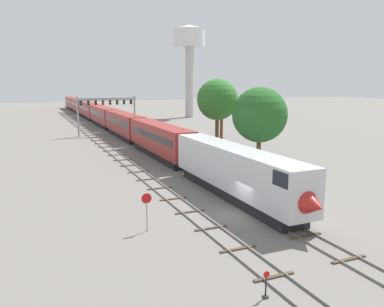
# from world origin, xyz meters

# --- Properties ---
(ground_plane) EXTENTS (400.00, 400.00, 0.00)m
(ground_plane) POSITION_xyz_m (0.00, 0.00, 0.00)
(ground_plane) COLOR slate
(track_main) EXTENTS (2.60, 200.00, 0.16)m
(track_main) POSITION_xyz_m (2.00, 60.00, 0.07)
(track_main) COLOR slate
(track_main) RESTS_ON ground
(track_near) EXTENTS (2.60, 160.00, 0.16)m
(track_near) POSITION_xyz_m (-3.50, 40.00, 0.07)
(track_near) COLOR slate
(track_near) RESTS_ON ground
(passenger_train) EXTENTS (3.04, 153.38, 4.80)m
(passenger_train) POSITION_xyz_m (2.00, 70.51, 2.61)
(passenger_train) COLOR silver
(passenger_train) RESTS_ON ground
(signal_gantry) EXTENTS (12.10, 0.49, 7.97)m
(signal_gantry) POSITION_xyz_m (-0.25, 52.75, 5.93)
(signal_gantry) COLOR #999BA0
(signal_gantry) RESTS_ON ground
(water_tower) EXTENTS (9.34, 9.34, 27.52)m
(water_tower) POSITION_xyz_m (31.35, 84.39, 21.47)
(water_tower) COLOR beige
(water_tower) RESTS_ON ground
(switch_stand) EXTENTS (0.36, 0.24, 1.46)m
(switch_stand) POSITION_xyz_m (-5.10, -11.56, 0.52)
(switch_stand) COLOR black
(switch_stand) RESTS_ON ground
(stop_sign) EXTENTS (0.76, 0.08, 2.88)m
(stop_sign) POSITION_xyz_m (-8.00, -0.59, 1.87)
(stop_sign) COLOR gray
(stop_sign) RESTS_ON ground
(trackside_tree_left) EXTENTS (5.61, 5.61, 10.92)m
(trackside_tree_left) POSITION_xyz_m (16.55, 34.80, 8.06)
(trackside_tree_left) COLOR brown
(trackside_tree_left) RESTS_ON ground
(trackside_tree_mid) EXTENTS (6.75, 6.75, 10.20)m
(trackside_tree_mid) POSITION_xyz_m (10.66, 13.57, 6.81)
(trackside_tree_mid) COLOR brown
(trackside_tree_mid) RESTS_ON ground
(trackside_tree_right) EXTENTS (6.01, 6.01, 11.25)m
(trackside_tree_right) POSITION_xyz_m (10.29, 24.24, 8.20)
(trackside_tree_right) COLOR brown
(trackside_tree_right) RESTS_ON ground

